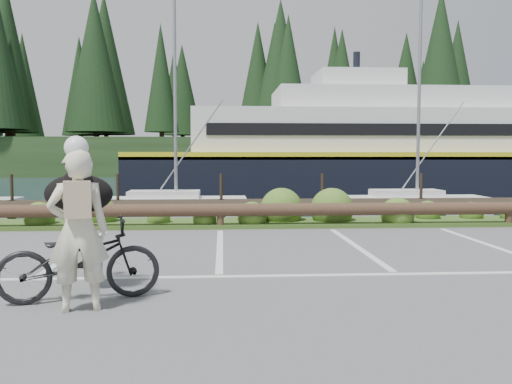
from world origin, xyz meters
TOP-DOWN VIEW (x-y plane):
  - ground at (0.00, 0.00)m, footprint 72.00×72.00m
  - harbor_backdrop at (0.39, 78.47)m, footprint 170.00×160.00m
  - vegetation_strip at (0.00, 5.30)m, footprint 34.00×1.60m
  - log_rail at (0.00, 4.60)m, footprint 32.00×0.30m
  - bicycle at (-1.66, -1.55)m, footprint 1.99×1.10m
  - cyclist at (-1.56, -1.98)m, footprint 0.75×0.58m
  - dog at (-1.81, -0.96)m, footprint 0.63×0.96m

SIDE VIEW (x-z plane):
  - harbor_backdrop at x=0.39m, z-range -15.00..15.00m
  - ground at x=0.00m, z-range 0.00..0.00m
  - log_rail at x=0.00m, z-range -0.30..0.30m
  - vegetation_strip at x=0.00m, z-range 0.00..0.10m
  - bicycle at x=-1.66m, z-range 0.00..0.99m
  - cyclist at x=-1.56m, z-range 0.00..1.81m
  - dog at x=-1.81m, z-range 0.99..1.50m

